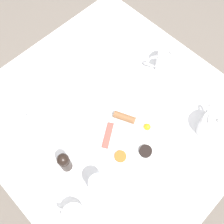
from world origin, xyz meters
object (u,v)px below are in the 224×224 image
water_glass_tall (22,124)px  salt_grinder (65,162)px  teacup_with_saucer_left (74,216)px  napkin_folded (71,65)px  water_glass_short (99,186)px  knife_by_plate (114,26)px  fork_by_plate (188,185)px  teapot_far (214,126)px  teapot_near (169,61)px  creamer_jug (26,70)px  breakfast_plate (129,137)px  teacup_with_saucer_right (12,103)px

water_glass_tall → salt_grinder: 0.23m
teacup_with_saucer_left → napkin_folded: teacup_with_saucer_left is taller
water_glass_tall → water_glass_short: size_ratio=1.01×
knife_by_plate → water_glass_tall: bearing=-77.8°
napkin_folded → fork_by_plate: 0.69m
knife_by_plate → water_glass_short: bearing=-48.7°
teapot_far → teapot_near: bearing=-157.9°
creamer_jug → napkin_folded: size_ratio=0.50×
breakfast_plate → fork_by_plate: bearing=4.6°
water_glass_tall → creamer_jug: 0.27m
knife_by_plate → creamer_jug: bearing=-99.3°
breakfast_plate → salt_grinder: bearing=-109.5°
breakfast_plate → water_glass_tall: 0.41m
breakfast_plate → creamer_jug: (-0.52, -0.10, 0.02)m
water_glass_tall → salt_grinder: bearing=5.5°
knife_by_plate → teacup_with_saucer_right: bearing=-88.6°
teapot_near → napkin_folded: size_ratio=0.89×
water_glass_tall → teacup_with_saucer_left: bearing=-10.9°
teapot_far → water_glass_tall: (-0.51, -0.52, 0.01)m
teacup_with_saucer_left → water_glass_short: (-0.01, 0.12, 0.03)m
water_glass_short → napkin_folded: bearing=149.8°
teacup_with_saucer_right → fork_by_plate: 0.75m
creamer_jug → salt_grinder: size_ratio=0.73×
teapot_far → napkin_folded: (-0.62, -0.18, -0.04)m
teapot_far → fork_by_plate: 0.24m
teapot_near → creamer_jug: bearing=-178.2°
water_glass_tall → napkin_folded: 0.35m
breakfast_plate → salt_grinder: 0.26m
teacup_with_saucer_left → knife_by_plate: 0.87m
teapot_far → water_glass_tall: water_glass_tall is taller
fork_by_plate → knife_by_plate: (-0.72, 0.34, 0.00)m
water_glass_tall → teapot_near: bearing=72.4°
napkin_folded → creamer_jug: bearing=-121.8°
fork_by_plate → teapot_far: bearing=106.7°
teapot_near → teapot_far: (0.32, -0.11, 0.00)m
breakfast_plate → salt_grinder: salt_grinder is taller
breakfast_plate → creamer_jug: creamer_jug is taller
water_glass_short → knife_by_plate: 0.77m
teacup_with_saucer_left → water_glass_tall: size_ratio=1.16×
water_glass_short → salt_grinder: size_ratio=1.03×
teapot_far → salt_grinder: (-0.29, -0.49, 0.01)m
water_glass_short → knife_by_plate: water_glass_short is taller
teapot_far → napkin_folded: 0.65m
fork_by_plate → knife_by_plate: 0.80m
teacup_with_saucer_right → salt_grinder: bearing=-1.3°
water_glass_short → napkin_folded: (-0.48, 0.28, -0.06)m
creamer_jug → salt_grinder: bearing=-18.4°
creamer_jug → teapot_near: bearing=48.2°
teapot_near → teapot_far: same height
teacup_with_saucer_left → salt_grinder: salt_grinder is taller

